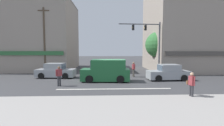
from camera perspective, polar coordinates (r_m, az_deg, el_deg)
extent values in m
plane|color=#3D3D3F|center=(17.26, 0.09, -5.84)|extent=(120.00, 120.00, 0.00)
cube|color=silver|center=(13.83, 0.73, -8.45)|extent=(9.00, 0.24, 0.01)
cube|color=#9E9993|center=(9.02, 2.53, -15.15)|extent=(40.00, 5.00, 0.16)
cube|color=gray|center=(30.16, -25.61, 7.68)|extent=(13.83, 10.64, 9.96)
cube|color=#2D6638|center=(25.21, -30.26, 2.78)|extent=(13.13, 0.24, 0.50)
cube|color=slate|center=(30.90, -25.95, 17.21)|extent=(13.83, 10.64, 0.30)
cube|color=gray|center=(28.69, 25.42, 9.66)|extent=(13.07, 10.51, 11.75)
cube|color=#4C4742|center=(23.95, 31.13, 2.68)|extent=(12.42, 0.24, 0.50)
cylinder|color=#4C3823|center=(24.67, 14.82, -0.07)|extent=(0.32, 0.32, 2.37)
sphere|color=#337038|center=(24.60, 14.94, 5.79)|extent=(3.56, 3.56, 3.56)
cylinder|color=brown|center=(23.64, -21.21, 6.75)|extent=(0.22, 0.22, 8.28)
cube|color=#473828|center=(24.10, -21.48, 15.67)|extent=(1.40, 0.12, 0.10)
cylinder|color=#47474C|center=(21.14, 15.17, 4.37)|extent=(0.18, 0.18, 6.20)
cylinder|color=#47474C|center=(20.56, 8.97, 12.44)|extent=(4.80, 0.48, 0.12)
cube|color=black|center=(20.71, 10.91, 11.24)|extent=(0.22, 0.25, 0.60)
sphere|color=black|center=(20.70, 10.59, 11.75)|extent=(0.12, 0.12, 0.12)
sphere|color=orange|center=(20.68, 10.59, 11.25)|extent=(0.12, 0.12, 0.12)
sphere|color=black|center=(20.66, 10.58, 10.76)|extent=(0.12, 0.12, 0.12)
cube|color=black|center=(20.33, 6.96, 11.41)|extent=(0.22, 0.25, 0.60)
sphere|color=black|center=(20.33, 6.63, 11.93)|extent=(0.12, 0.12, 0.12)
sphere|color=orange|center=(20.30, 6.62, 11.43)|extent=(0.12, 0.12, 0.12)
sphere|color=black|center=(20.28, 6.62, 10.92)|extent=(0.12, 0.12, 0.12)
cube|color=#1E6033|center=(16.90, -2.16, -3.78)|extent=(4.71, 2.15, 1.10)
cube|color=#1E6033|center=(16.77, -1.14, -0.41)|extent=(3.31, 2.01, 0.90)
cube|color=#475666|center=(16.92, -6.63, -0.39)|extent=(0.17, 1.66, 0.76)
cylinder|color=black|center=(16.20, -7.42, -5.27)|extent=(0.73, 0.25, 0.72)
cylinder|color=black|center=(18.00, -6.52, -4.27)|extent=(0.73, 0.25, 0.72)
cylinder|color=black|center=(16.01, 2.76, -5.35)|extent=(0.73, 0.25, 0.72)
cylinder|color=black|center=(17.83, 2.63, -4.33)|extent=(0.73, 0.25, 0.72)
cube|color=#B7B29E|center=(23.28, -3.06, -1.78)|extent=(1.96, 4.20, 0.80)
cube|color=#B7B29E|center=(23.12, -3.09, -0.04)|extent=(1.68, 2.00, 0.64)
cube|color=#475666|center=(24.08, -2.92, 0.15)|extent=(1.44, 0.15, 0.54)
cylinder|color=black|center=(24.64, -4.81, -1.96)|extent=(0.22, 0.65, 0.64)
cylinder|color=black|center=(24.52, -0.86, -1.97)|extent=(0.22, 0.65, 0.64)
cylinder|color=black|center=(22.14, -5.51, -2.71)|extent=(0.22, 0.65, 0.64)
cylinder|color=black|center=(22.00, -1.10, -2.73)|extent=(0.22, 0.65, 0.64)
cube|color=#999EA3|center=(18.53, 17.81, -3.65)|extent=(4.17, 1.87, 0.80)
cube|color=#999EA3|center=(18.48, 18.15, -1.43)|extent=(1.96, 1.64, 0.64)
cube|color=#475666|center=(18.13, 15.33, -1.47)|extent=(0.12, 1.44, 0.54)
cylinder|color=black|center=(17.32, 14.98, -4.88)|extent=(0.65, 0.21, 0.64)
cylinder|color=black|center=(18.91, 13.23, -4.06)|extent=(0.65, 0.21, 0.64)
cylinder|color=black|center=(18.34, 22.50, -4.56)|extent=(0.65, 0.21, 0.64)
cylinder|color=black|center=(19.84, 20.25, -3.82)|extent=(0.65, 0.21, 0.64)
cube|color=#999EA3|center=(20.00, -17.82, -3.05)|extent=(4.22, 2.02, 0.80)
cube|color=#999EA3|center=(19.96, -18.14, -1.00)|extent=(2.02, 1.71, 0.64)
cube|color=#475666|center=(19.64, -15.48, -1.02)|extent=(0.17, 1.44, 0.54)
cylinder|color=black|center=(20.44, -13.63, -3.42)|extent=(0.65, 0.23, 0.64)
cylinder|color=black|center=(18.83, -15.04, -4.13)|extent=(0.65, 0.23, 0.64)
cylinder|color=black|center=(21.27, -20.24, -3.27)|extent=(0.65, 0.23, 0.64)
cylinder|color=black|center=(19.73, -22.12, -3.92)|extent=(0.65, 0.23, 0.64)
cylinder|color=#333338|center=(12.11, 24.75, -8.69)|extent=(0.14, 0.14, 0.86)
cylinder|color=#333338|center=(12.25, 24.21, -8.53)|extent=(0.14, 0.14, 0.86)
cube|color=maroon|center=(12.04, 24.59, -5.27)|extent=(0.29, 0.40, 0.58)
sphere|color=tan|center=(11.98, 24.66, -3.33)|extent=(0.22, 0.22, 0.22)
cylinder|color=maroon|center=(11.86, 25.33, -5.44)|extent=(0.09, 0.09, 0.56)
cylinder|color=maroon|center=(12.23, 23.87, -5.10)|extent=(0.09, 0.09, 0.56)
cube|color=brown|center=(12.34, 23.76, -5.83)|extent=(0.30, 0.18, 0.24)
cylinder|color=#4C4742|center=(19.80, 6.90, -3.26)|extent=(0.14, 0.14, 0.86)
cylinder|color=#4C4742|center=(19.64, 7.16, -3.33)|extent=(0.14, 0.14, 0.86)
cube|color=maroon|center=(19.63, 7.05, -1.21)|extent=(0.33, 0.41, 0.58)
sphere|color=#9E7051|center=(19.60, 7.06, -0.02)|extent=(0.22, 0.22, 0.22)
cylinder|color=maroon|center=(19.84, 6.71, -1.15)|extent=(0.09, 0.09, 0.56)
cylinder|color=maroon|center=(19.43, 7.39, -1.28)|extent=(0.09, 0.09, 0.56)
cylinder|color=#333338|center=(15.49, -16.58, -5.62)|extent=(0.14, 0.14, 0.86)
cylinder|color=#333338|center=(15.41, -17.19, -5.68)|extent=(0.14, 0.14, 0.86)
cube|color=maroon|center=(15.34, -16.95, -3.00)|extent=(0.42, 0.40, 0.58)
sphere|color=brown|center=(15.29, -16.98, -1.48)|extent=(0.22, 0.22, 0.22)
cylinder|color=maroon|center=(15.45, -16.14, -2.93)|extent=(0.09, 0.09, 0.56)
cylinder|color=maroon|center=(15.24, -17.76, -3.07)|extent=(0.09, 0.09, 0.56)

